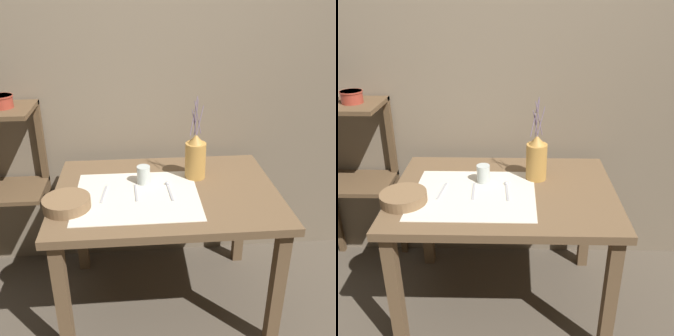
% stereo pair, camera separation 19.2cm
% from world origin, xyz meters
% --- Properties ---
extents(ground_plane, '(12.00, 12.00, 0.00)m').
position_xyz_m(ground_plane, '(0.00, 0.00, 0.00)').
color(ground_plane, brown).
extents(stone_wall_back, '(7.00, 0.06, 2.40)m').
position_xyz_m(stone_wall_back, '(0.00, 0.51, 1.20)').
color(stone_wall_back, '#7A6B56').
rests_on(stone_wall_back, ground_plane).
extents(wooden_table, '(1.11, 0.81, 0.72)m').
position_xyz_m(wooden_table, '(0.00, 0.00, 0.62)').
color(wooden_table, brown).
rests_on(wooden_table, ground_plane).
extents(wooden_shelf_unit, '(0.46, 0.32, 1.08)m').
position_xyz_m(wooden_shelf_unit, '(-0.90, 0.34, 0.75)').
color(wooden_shelf_unit, brown).
rests_on(wooden_shelf_unit, ground_plane).
extents(linen_cloth, '(0.60, 0.51, 0.00)m').
position_xyz_m(linen_cloth, '(-0.15, -0.05, 0.72)').
color(linen_cloth, beige).
rests_on(linen_cloth, wooden_table).
extents(pitcher_with_flowers, '(0.11, 0.11, 0.44)m').
position_xyz_m(pitcher_with_flowers, '(0.17, 0.13, 0.83)').
color(pitcher_with_flowers, '#B7843D').
rests_on(pitcher_with_flowers, wooden_table).
extents(wooden_bowl, '(0.22, 0.22, 0.05)m').
position_xyz_m(wooden_bowl, '(-0.47, -0.14, 0.75)').
color(wooden_bowl, brown).
rests_on(wooden_bowl, wooden_table).
extents(glass_tumbler_near, '(0.07, 0.07, 0.09)m').
position_xyz_m(glass_tumbler_near, '(-0.11, 0.08, 0.77)').
color(glass_tumbler_near, '#B7C1BC').
rests_on(glass_tumbler_near, wooden_table).
extents(knife_center, '(0.03, 0.17, 0.00)m').
position_xyz_m(knife_center, '(-0.31, -0.03, 0.72)').
color(knife_center, '#A8A8AD').
rests_on(knife_center, wooden_table).
extents(fork_outer, '(0.02, 0.17, 0.00)m').
position_xyz_m(fork_outer, '(-0.15, -0.03, 0.72)').
color(fork_outer, '#A8A8AD').
rests_on(fork_outer, wooden_table).
extents(spoon_outer, '(0.03, 0.19, 0.02)m').
position_xyz_m(spoon_outer, '(0.01, 0.02, 0.73)').
color(spoon_outer, '#A8A8AD').
rests_on(spoon_outer, wooden_table).
extents(metal_pot_small, '(0.12, 0.12, 0.07)m').
position_xyz_m(metal_pot_small, '(-0.82, 0.30, 1.11)').
color(metal_pot_small, '#9E3828').
rests_on(metal_pot_small, wooden_shelf_unit).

